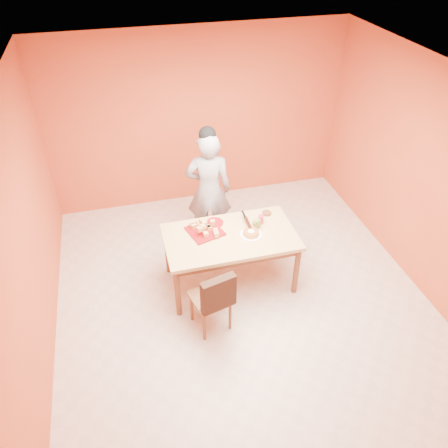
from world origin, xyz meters
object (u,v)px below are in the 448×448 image
object	(u,v)px
checker_tin	(267,213)
dining_chair	(211,298)
dining_table	(230,242)
red_dinner_plate	(215,223)
magenta_glass	(261,219)
sponge_cake	(251,233)
pastry_platter	(205,231)
egg_ornament	(257,223)
person	(209,190)

from	to	relation	value
checker_tin	dining_chair	bearing A→B (deg)	-135.33
dining_table	red_dinner_plate	world-z (taller)	red_dinner_plate
magenta_glass	dining_table	bearing A→B (deg)	-160.33
dining_chair	sponge_cake	distance (m)	0.95
dining_chair	magenta_glass	bearing A→B (deg)	29.92
checker_tin	sponge_cake	bearing A→B (deg)	-132.16
pastry_platter	checker_tin	world-z (taller)	checker_tin
dining_table	checker_tin	xyz separation A→B (m)	(0.57, 0.31, 0.11)
egg_ornament	person	bearing A→B (deg)	94.77
dining_table	sponge_cake	bearing A→B (deg)	-11.79
person	magenta_glass	xyz separation A→B (m)	(0.49, -0.76, -0.04)
dining_table	magenta_glass	size ratio (longest dim) A/B	15.45
egg_ornament	magenta_glass	bearing A→B (deg)	24.09
egg_ornament	dining_table	bearing A→B (deg)	170.84
pastry_platter	egg_ornament	size ratio (longest dim) A/B	2.69
magenta_glass	checker_tin	world-z (taller)	magenta_glass
pastry_platter	sponge_cake	size ratio (longest dim) A/B	1.99
person	sponge_cake	distance (m)	1.02
pastry_platter	red_dinner_plate	size ratio (longest dim) A/B	1.73
person	magenta_glass	world-z (taller)	person
person	sponge_cake	size ratio (longest dim) A/B	8.80
person	checker_tin	bearing A→B (deg)	147.99
dining_chair	pastry_platter	size ratio (longest dim) A/B	2.33
magenta_glass	pastry_platter	bearing A→B (deg)	-179.65
dining_chair	sponge_cake	bearing A→B (deg)	28.92
dining_table	magenta_glass	bearing A→B (deg)	19.67
dining_chair	red_dinner_plate	size ratio (longest dim) A/B	4.02
dining_table	person	size ratio (longest dim) A/B	0.94
red_dinner_plate	magenta_glass	world-z (taller)	magenta_glass
checker_tin	magenta_glass	bearing A→B (deg)	-131.15
pastry_platter	magenta_glass	world-z (taller)	magenta_glass
dining_table	dining_chair	xyz separation A→B (m)	(-0.41, -0.66, -0.20)
pastry_platter	checker_tin	distance (m)	0.87
egg_ornament	checker_tin	bearing A→B (deg)	26.33
dining_table	sponge_cake	distance (m)	0.28
dining_table	egg_ornament	world-z (taller)	egg_ornament
egg_ornament	magenta_glass	world-z (taller)	egg_ornament
dining_table	egg_ornament	xyz separation A→B (m)	(0.36, 0.08, 0.17)
person	pastry_platter	xyz separation A→B (m)	(-0.23, -0.77, -0.08)
dining_chair	checker_tin	xyz separation A→B (m)	(0.98, 0.97, 0.31)
pastry_platter	dining_table	bearing A→B (deg)	-28.30
red_dinner_plate	egg_ornament	distance (m)	0.53
dining_table	pastry_platter	bearing A→B (deg)	151.70
dining_table	dining_chair	distance (m)	0.80
dining_table	checker_tin	size ratio (longest dim) A/B	14.10
dining_chair	egg_ornament	xyz separation A→B (m)	(0.77, 0.73, 0.37)
person	red_dinner_plate	world-z (taller)	person
dining_table	pastry_platter	distance (m)	0.34
checker_tin	red_dinner_plate	bearing A→B (deg)	-178.64
dining_chair	red_dinner_plate	distance (m)	1.04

